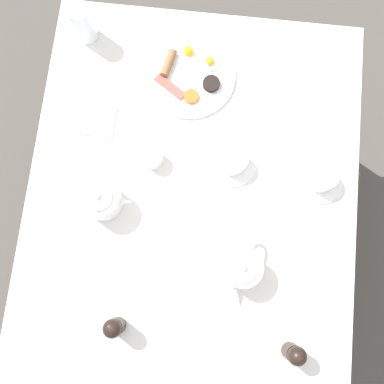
% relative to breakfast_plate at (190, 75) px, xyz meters
% --- Properties ---
extents(ground_plane, '(8.00, 8.00, 0.00)m').
position_rel_breakfast_plate_xyz_m(ground_plane, '(-0.05, 0.36, -0.75)').
color(ground_plane, '#4C4742').
extents(table, '(0.96, 1.17, 0.74)m').
position_rel_breakfast_plate_xyz_m(table, '(-0.05, 0.36, -0.08)').
color(table, silver).
rests_on(table, ground_plane).
extents(breakfast_plate, '(0.28, 0.28, 0.04)m').
position_rel_breakfast_plate_xyz_m(breakfast_plate, '(0.00, 0.00, 0.00)').
color(breakfast_plate, white).
rests_on(breakfast_plate, table).
extents(teapot_near, '(0.19, 0.11, 0.12)m').
position_rel_breakfast_plate_xyz_m(teapot_near, '(0.21, 0.42, 0.04)').
color(teapot_near, white).
rests_on(teapot_near, table).
extents(teapot_far, '(0.11, 0.19, 0.12)m').
position_rel_breakfast_plate_xyz_m(teapot_far, '(-0.20, 0.56, 0.04)').
color(teapot_far, white).
rests_on(teapot_far, table).
extents(teacup_with_saucer_left, '(0.14, 0.14, 0.06)m').
position_rel_breakfast_plate_xyz_m(teacup_with_saucer_left, '(-0.15, 0.26, 0.02)').
color(teacup_with_saucer_left, white).
rests_on(teacup_with_saucer_left, table).
extents(teacup_with_saucer_right, '(0.14, 0.14, 0.06)m').
position_rel_breakfast_plate_xyz_m(teacup_with_saucer_right, '(-0.41, 0.29, 0.02)').
color(teacup_with_saucer_right, white).
rests_on(teacup_with_saucer_right, table).
extents(water_glass_tall, '(0.07, 0.07, 0.14)m').
position_rel_breakfast_plate_xyz_m(water_glass_tall, '(0.33, -0.10, 0.06)').
color(water_glass_tall, white).
rests_on(water_glass_tall, table).
extents(creamer_jug, '(0.08, 0.06, 0.05)m').
position_rel_breakfast_plate_xyz_m(creamer_jug, '(0.08, 0.28, 0.02)').
color(creamer_jug, white).
rests_on(creamer_jug, table).
extents(pepper_grinder, '(0.05, 0.05, 0.12)m').
position_rel_breakfast_plate_xyz_m(pepper_grinder, '(-0.36, 0.77, 0.05)').
color(pepper_grinder, black).
rests_on(pepper_grinder, table).
extents(salt_grinder, '(0.05, 0.05, 0.12)m').
position_rel_breakfast_plate_xyz_m(salt_grinder, '(0.12, 0.75, 0.05)').
color(salt_grinder, black).
rests_on(salt_grinder, table).
extents(napkin_folded, '(0.17, 0.11, 0.01)m').
position_rel_breakfast_plate_xyz_m(napkin_folded, '(0.29, 0.17, -0.00)').
color(napkin_folded, white).
rests_on(napkin_folded, table).
extents(fork_by_plate, '(0.15, 0.09, 0.00)m').
position_rel_breakfast_plate_xyz_m(fork_by_plate, '(-0.11, 0.77, -0.01)').
color(fork_by_plate, silver).
rests_on(fork_by_plate, table).
extents(knife_by_plate, '(0.20, 0.11, 0.00)m').
position_rel_breakfast_plate_xyz_m(knife_by_plate, '(-0.39, 0.03, -0.01)').
color(knife_by_plate, silver).
rests_on(knife_by_plate, table).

